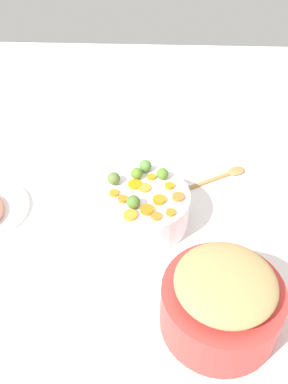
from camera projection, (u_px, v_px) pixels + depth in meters
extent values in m
cube|color=white|center=(141.00, 229.00, 1.27)|extent=(2.40, 2.40, 0.02)
cylinder|color=white|center=(144.00, 208.00, 1.25)|extent=(0.26, 0.26, 0.11)
cylinder|color=red|center=(221.00, 307.00, 1.00)|extent=(0.28, 0.28, 0.13)
ellipsoid|color=tan|center=(226.00, 283.00, 0.93)|extent=(0.22, 0.22, 0.06)
cylinder|color=orange|center=(123.00, 199.00, 1.19)|extent=(0.04, 0.04, 0.01)
cylinder|color=orange|center=(159.00, 200.00, 1.19)|extent=(0.05, 0.05, 0.01)
cylinder|color=orange|center=(178.00, 197.00, 1.20)|extent=(0.04, 0.04, 0.01)
cylinder|color=orange|center=(156.00, 216.00, 1.15)|extent=(0.04, 0.04, 0.01)
cylinder|color=orange|center=(145.00, 188.00, 1.23)|extent=(0.05, 0.05, 0.01)
cylinder|color=orange|center=(151.00, 177.00, 1.26)|extent=(0.03, 0.03, 0.01)
cylinder|color=orange|center=(135.00, 184.00, 1.24)|extent=(0.05, 0.05, 0.01)
cylinder|color=orange|center=(114.00, 193.00, 1.21)|extent=(0.04, 0.04, 0.01)
cylinder|color=orange|center=(147.00, 210.00, 1.16)|extent=(0.05, 0.05, 0.01)
cylinder|color=orange|center=(130.00, 215.00, 1.15)|extent=(0.04, 0.04, 0.01)
cylinder|color=orange|center=(171.00, 213.00, 1.16)|extent=(0.03, 0.03, 0.01)
cylinder|color=orange|center=(169.00, 186.00, 1.23)|extent=(0.04, 0.04, 0.01)
sphere|color=#578627|center=(137.00, 173.00, 1.25)|extent=(0.03, 0.03, 0.03)
sphere|color=#5B7335|center=(114.00, 178.00, 1.23)|extent=(0.04, 0.04, 0.04)
sphere|color=#518129|center=(163.00, 174.00, 1.25)|extent=(0.03, 0.03, 0.03)
sphere|color=#4E772C|center=(133.00, 202.00, 1.16)|extent=(0.04, 0.04, 0.04)
sphere|color=#54893A|center=(145.00, 166.00, 1.27)|extent=(0.04, 0.04, 0.04)
cube|color=#A67C45|center=(206.00, 182.00, 1.40)|extent=(0.11, 0.18, 0.01)
ellipsoid|color=#A67C45|center=(236.00, 171.00, 1.44)|extent=(0.06, 0.07, 0.01)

